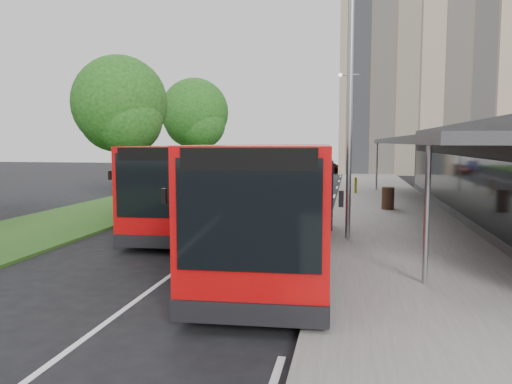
# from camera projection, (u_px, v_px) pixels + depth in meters

# --- Properties ---
(ground) EXTENTS (120.00, 120.00, 0.00)m
(ground) POSITION_uv_depth(u_px,v_px,m) (205.00, 250.00, 14.98)
(ground) COLOR black
(ground) RESTS_ON ground
(pavement) EXTENTS (5.00, 80.00, 0.15)m
(pavement) POSITION_uv_depth(u_px,v_px,m) (377.00, 190.00, 33.40)
(pavement) COLOR slate
(pavement) RESTS_ON ground
(grass_verge) EXTENTS (5.00, 80.00, 0.10)m
(grass_verge) POSITION_uv_depth(u_px,v_px,m) (191.00, 187.00, 35.83)
(grass_verge) COLOR #254D18
(grass_verge) RESTS_ON ground
(lane_centre_line) EXTENTS (0.12, 70.00, 0.01)m
(lane_centre_line) POSITION_uv_depth(u_px,v_px,m) (278.00, 197.00, 29.64)
(lane_centre_line) COLOR silver
(lane_centre_line) RESTS_ON ground
(kerb_dashes) EXTENTS (0.12, 56.00, 0.01)m
(kerb_dashes) POSITION_uv_depth(u_px,v_px,m) (336.00, 191.00, 32.93)
(kerb_dashes) COLOR silver
(kerb_dashes) RESTS_ON ground
(office_block) EXTENTS (22.00, 12.00, 18.00)m
(office_block) POSITION_uv_depth(u_px,v_px,m) (446.00, 87.00, 52.52)
(office_block) COLOR tan
(office_block) RESTS_ON ground
(tree_mid) EXTENTS (4.66, 4.66, 7.49)m
(tree_mid) POSITION_uv_depth(u_px,v_px,m) (120.00, 110.00, 24.66)
(tree_mid) COLOR #362415
(tree_mid) RESTS_ON ground
(tree_far) EXTENTS (4.91, 4.91, 7.88)m
(tree_far) POSITION_uv_depth(u_px,v_px,m) (195.00, 117.00, 36.36)
(tree_far) COLOR #362415
(tree_far) RESTS_ON ground
(lamp_post_near) EXTENTS (1.44, 0.28, 8.00)m
(lamp_post_near) POSITION_uv_depth(u_px,v_px,m) (347.00, 95.00, 15.70)
(lamp_post_near) COLOR gray
(lamp_post_near) RESTS_ON pavement
(lamp_post_far) EXTENTS (1.44, 0.28, 8.00)m
(lamp_post_far) POSITION_uv_depth(u_px,v_px,m) (350.00, 121.00, 35.24)
(lamp_post_far) COLOR gray
(lamp_post_far) RESTS_ON pavement
(bus_main) EXTENTS (3.41, 11.31, 3.17)m
(bus_main) POSITION_uv_depth(u_px,v_px,m) (280.00, 202.00, 13.54)
(bus_main) COLOR #AF0909
(bus_main) RESTS_ON ground
(bus_second) EXTENTS (3.36, 11.11, 3.11)m
(bus_second) POSITION_uv_depth(u_px,v_px,m) (203.00, 184.00, 19.42)
(bus_second) COLOR #AF0909
(bus_second) RESTS_ON ground
(litter_bin) EXTENTS (0.63, 0.63, 1.02)m
(litter_bin) POSITION_uv_depth(u_px,v_px,m) (388.00, 198.00, 23.03)
(litter_bin) COLOR #3C2618
(litter_bin) RESTS_ON pavement
(bollard) EXTENTS (0.20, 0.20, 0.96)m
(bollard) POSITION_uv_depth(u_px,v_px,m) (356.00, 185.00, 30.42)
(bollard) COLOR #DEB40B
(bollard) RESTS_ON pavement
(car_near) EXTENTS (2.30, 3.62, 1.15)m
(car_near) POSITION_uv_depth(u_px,v_px,m) (329.00, 168.00, 52.73)
(car_near) COLOR #62110E
(car_near) RESTS_ON ground
(car_far) EXTENTS (1.89, 3.77, 1.19)m
(car_far) POSITION_uv_depth(u_px,v_px,m) (308.00, 165.00, 58.81)
(car_far) COLOR navy
(car_far) RESTS_ON ground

